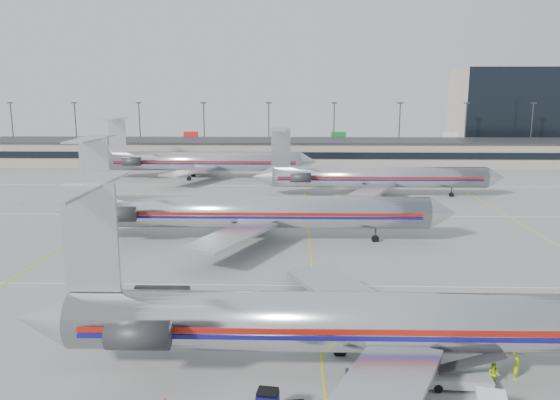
{
  "coord_description": "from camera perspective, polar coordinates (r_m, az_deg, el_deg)",
  "views": [
    {
      "loc": [
        -2.01,
        -39.81,
        18.41
      ],
      "look_at": [
        -3.78,
        29.38,
        4.5
      ],
      "focal_mm": 35.0,
      "sensor_mm": 36.0,
      "label": 1
    }
  ],
  "objects": [
    {
      "name": "jet_second_row",
      "position": [
        67.39,
        -3.48,
        -1.2
      ],
      "size": [
        49.7,
        29.26,
        13.01
      ],
      "color": "silver",
      "rests_on": "ground"
    },
    {
      "name": "ramp_worker_near",
      "position": [
        40.0,
        23.5,
        -15.56
      ],
      "size": [
        0.71,
        0.81,
        1.86
      ],
      "primitive_type": "imported",
      "rotation": [
        0.0,
        0.0,
        1.09
      ],
      "color": "#BFDF15",
      "rests_on": "ground"
    },
    {
      "name": "jet_back_row",
      "position": [
        116.84,
        -8.28,
        4.05
      ],
      "size": [
        47.46,
        29.2,
        12.98
      ],
      "color": "silver",
      "rests_on": "ground"
    },
    {
      "name": "ground",
      "position": [
        43.91,
        4.06,
        -13.46
      ],
      "size": [
        260.0,
        260.0,
        0.0
      ],
      "primitive_type": "plane",
      "color": "gray",
      "rests_on": "ground"
    },
    {
      "name": "distant_building",
      "position": [
        179.7,
        22.6,
        8.62
      ],
      "size": [
        30.0,
        20.0,
        25.0
      ],
      "primitive_type": "cube",
      "color": "tan",
      "rests_on": "ground"
    },
    {
      "name": "belt_loader",
      "position": [
        37.8,
        18.36,
        -17.26
      ],
      "size": [
        4.74,
        1.66,
        2.49
      ],
      "rotation": [
        0.0,
        0.0,
        -0.06
      ],
      "color": "#9A9A9A",
      "rests_on": "ground"
    },
    {
      "name": "light_mast_row",
      "position": [
        152.14,
        2.24,
        7.65
      ],
      "size": [
        163.6,
        0.4,
        15.28
      ],
      "color": "#38383D",
      "rests_on": "ground"
    },
    {
      "name": "apron_markings",
      "position": [
        53.14,
        3.58,
        -8.92
      ],
      "size": [
        160.0,
        0.15,
        0.02
      ],
      "primitive_type": "cube",
      "color": "silver",
      "rests_on": "ground"
    },
    {
      "name": "ramp_worker_far",
      "position": [
        38.69,
        21.43,
        -16.63
      ],
      "size": [
        0.93,
        0.89,
        1.52
      ],
      "primitive_type": "imported",
      "rotation": [
        0.0,
        0.0,
        -0.59
      ],
      "color": "#ADD514",
      "rests_on": "ground"
    },
    {
      "name": "jet_third_row",
      "position": [
        97.5,
        9.74,
        2.41
      ],
      "size": [
        44.28,
        27.24,
        12.11
      ],
      "color": "silver",
      "rests_on": "ground"
    },
    {
      "name": "jet_foreground",
      "position": [
        36.75,
        10.07,
        -12.36
      ],
      "size": [
        49.15,
        28.94,
        12.86
      ],
      "color": "silver",
      "rests_on": "ground"
    },
    {
      "name": "terminal",
      "position": [
        138.64,
        2.3,
        5.04
      ],
      "size": [
        162.0,
        17.0,
        6.25
      ],
      "color": "gray",
      "rests_on": "ground"
    }
  ]
}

